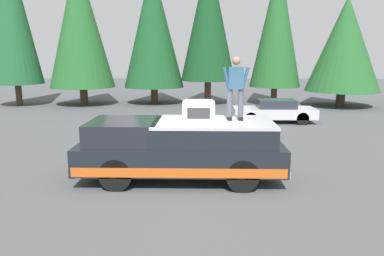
{
  "coord_description": "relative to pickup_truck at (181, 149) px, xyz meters",
  "views": [
    {
      "loc": [
        -9.3,
        -0.41,
        3.37
      ],
      "look_at": [
        0.76,
        -0.17,
        1.35
      ],
      "focal_mm": 33.87,
      "sensor_mm": 36.0,
      "label": 1
    }
  ],
  "objects": [
    {
      "name": "ground_plane",
      "position": [
        -0.26,
        -0.12,
        -0.87
      ],
      "size": [
        90.0,
        90.0,
        0.0
      ],
      "primitive_type": "plane",
      "color": "#4C4F51"
    },
    {
      "name": "pickup_truck",
      "position": [
        0.0,
        0.0,
        0.0
      ],
      "size": [
        2.01,
        5.54,
        1.65
      ],
      "color": "black",
      "rests_on": "ground"
    },
    {
      "name": "compressor_unit",
      "position": [
        -0.05,
        -0.48,
        1.05
      ],
      "size": [
        0.65,
        0.84,
        0.56
      ],
      "color": "white",
      "rests_on": "pickup_truck"
    },
    {
      "name": "person_on_truck_bed",
      "position": [
        0.17,
        -1.47,
        1.68
      ],
      "size": [
        0.29,
        0.72,
        1.69
      ],
      "color": "#4C515B",
      "rests_on": "pickup_truck"
    },
    {
      "name": "parked_car_silver",
      "position": [
        8.88,
        -4.32,
        -0.29
      ],
      "size": [
        1.64,
        4.1,
        1.16
      ],
      "color": "silver",
      "rests_on": "ground"
    },
    {
      "name": "conifer_far_left",
      "position": [
        14.9,
        -9.94,
        3.2
      ],
      "size": [
        4.78,
        4.78,
        7.14
      ],
      "color": "#4C3826",
      "rests_on": "ground"
    },
    {
      "name": "conifer_left",
      "position": [
        16.16,
        -5.73,
        4.58
      ],
      "size": [
        3.5,
        3.5,
        9.71
      ],
      "color": "#4C3826",
      "rests_on": "ground"
    },
    {
      "name": "conifer_center_left",
      "position": [
        15.99,
        -1.03,
        5.02
      ],
      "size": [
        3.76,
        3.76,
        10.16
      ],
      "color": "#4C3826",
      "rests_on": "ground"
    },
    {
      "name": "conifer_center_right",
      "position": [
        16.18,
        2.77,
        4.45
      ],
      "size": [
        4.17,
        4.17,
        9.5
      ],
      "color": "#4C3826",
      "rests_on": "ground"
    },
    {
      "name": "conifer_right",
      "position": [
        15.35,
        7.58,
        4.62
      ],
      "size": [
        4.36,
        4.36,
        9.79
      ],
      "color": "#4C3826",
      "rests_on": "ground"
    },
    {
      "name": "conifer_far_right",
      "position": [
        14.9,
        11.92,
        5.33
      ],
      "size": [
        3.44,
        3.44,
        10.96
      ],
      "color": "#4C3826",
      "rests_on": "ground"
    }
  ]
}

